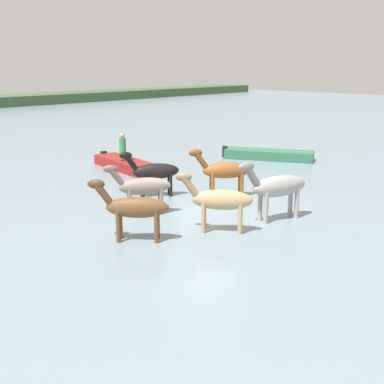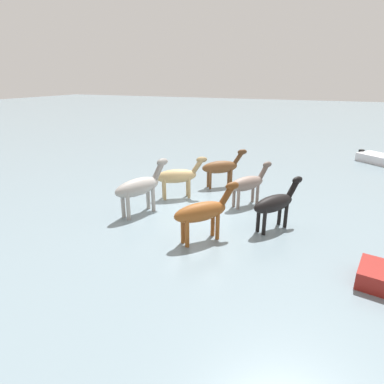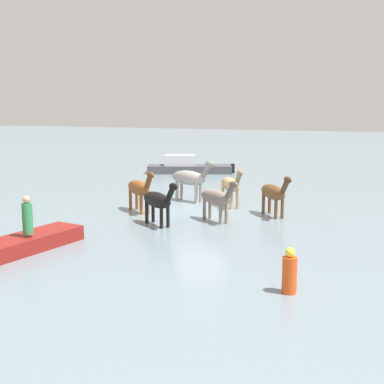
% 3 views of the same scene
% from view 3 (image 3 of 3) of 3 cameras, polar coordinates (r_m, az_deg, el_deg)
% --- Properties ---
extents(ground_plane, '(140.48, 140.48, 0.00)m').
position_cam_3_polar(ground_plane, '(21.94, 1.03, -2.20)').
color(ground_plane, gray).
extents(horse_dun_straggler, '(2.04, 1.54, 1.73)m').
position_cam_3_polar(horse_dun_straggler, '(19.92, 2.74, -0.63)').
color(horse_dun_straggler, gray).
rests_on(horse_dun_straggler, ground_plane).
extents(horse_rear_stallion, '(2.09, 1.78, 1.85)m').
position_cam_3_polar(horse_rear_stallion, '(21.80, -5.85, 0.41)').
color(horse_rear_stallion, brown).
rests_on(horse_rear_stallion, ground_plane).
extents(horse_mid_herd, '(1.77, 1.98, 1.79)m').
position_cam_3_polar(horse_mid_herd, '(21.11, 9.09, -0.07)').
color(horse_mid_herd, brown).
rests_on(horse_mid_herd, ground_plane).
extents(horse_chestnut_trailing, '(2.08, 1.54, 1.76)m').
position_cam_3_polar(horse_chestnut_trailing, '(19.29, -3.79, -0.94)').
color(horse_chestnut_trailing, black).
rests_on(horse_chestnut_trailing, ground_plane).
extents(horse_dark_mare, '(2.55, 1.28, 2.01)m').
position_cam_3_polar(horse_dark_mare, '(24.10, -0.20, 1.55)').
color(horse_dark_mare, '#9E9993').
rests_on(horse_dark_mare, ground_plane).
extents(horse_gray_outer, '(1.69, 2.06, 1.80)m').
position_cam_3_polar(horse_gray_outer, '(22.86, 4.33, 0.79)').
color(horse_gray_outer, tan).
rests_on(horse_gray_outer, ground_plane).
extents(boat_tender_starboard, '(1.92, 4.53, 0.73)m').
position_cam_3_polar(boat_tender_starboard, '(16.87, -18.41, -5.79)').
color(boat_tender_starboard, maroon).
rests_on(boat_tender_starboard, ground_plane).
extents(boat_dinghy_port, '(5.74, 3.42, 1.37)m').
position_cam_3_polar(boat_dinghy_port, '(34.30, -0.46, 2.67)').
color(boat_dinghy_port, '#4C4C51').
rests_on(boat_dinghy_port, ground_plane).
extents(person_watcher_seated, '(0.32, 0.32, 1.19)m').
position_cam_3_polar(person_watcher_seated, '(16.60, -17.82, -2.59)').
color(person_watcher_seated, '#338C4C').
rests_on(person_watcher_seated, boat_tender_starboard).
extents(buoy_channel_marker, '(0.36, 0.36, 1.14)m').
position_cam_3_polar(buoy_channel_marker, '(12.77, 10.78, -8.80)').
color(buoy_channel_marker, '#E54C19').
rests_on(buoy_channel_marker, ground_plane).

